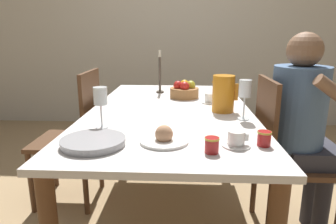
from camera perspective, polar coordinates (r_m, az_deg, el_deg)
ground_plane at (r=2.14m, az=0.39°, el=-18.87°), size 20.00×20.00×0.00m
wall_back at (r=3.96m, az=1.92°, el=16.36°), size 10.00×0.06×2.60m
dining_table at (r=1.86m, az=0.42°, el=-2.22°), size 0.97×1.75×0.73m
chair_person_side at (r=1.89m, az=21.23°, el=-7.51°), size 0.42×0.42×0.94m
chair_opposite at (r=2.20m, az=-17.19°, el=-4.05°), size 0.42×0.42×0.94m
person_seated at (r=1.86m, az=24.38°, el=-1.38°), size 0.39×0.41×1.19m
red_pitcher at (r=1.79m, az=10.50°, el=3.49°), size 0.15×0.13×0.22m
wine_glass_water at (r=1.63m, az=14.47°, el=4.03°), size 0.07×0.07×0.22m
wine_glass_juice at (r=1.48m, az=-12.75°, el=2.55°), size 0.07×0.07×0.20m
teacup_near_person at (r=1.26m, az=12.87°, el=-5.17°), size 0.12×0.12×0.07m
teacup_across at (r=2.02m, az=8.04°, el=2.49°), size 0.12×0.12×0.07m
serving_tray at (r=1.28m, az=-14.04°, el=-5.53°), size 0.27×0.27×0.03m
bread_plate at (r=1.28m, az=-0.59°, el=-4.91°), size 0.21×0.21×0.08m
jam_jar_amber at (r=1.17m, az=8.35°, el=-6.12°), size 0.06×0.06×0.06m
jam_jar_red at (r=1.30m, az=17.85°, el=-4.70°), size 0.06×0.06×0.06m
fruit_bowl at (r=2.17m, az=3.13°, el=4.07°), size 0.21×0.21×0.12m
candlestick_tall at (r=2.34m, az=-1.56°, el=6.78°), size 0.06×0.06×0.33m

